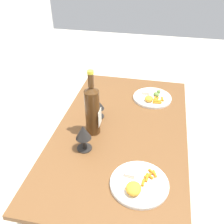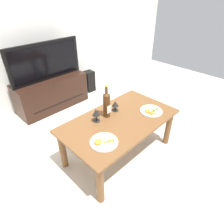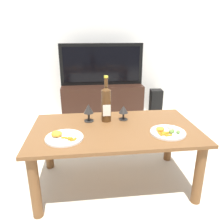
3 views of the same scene
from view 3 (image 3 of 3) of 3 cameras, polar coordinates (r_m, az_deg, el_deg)
ground_plane at (r=1.96m, az=0.63°, el=-17.33°), size 6.40×6.40×0.00m
back_wall at (r=3.39m, az=-3.60°, el=21.64°), size 6.40×0.10×2.60m
dining_table at (r=1.75m, az=0.68°, el=-6.54°), size 1.25×0.72×0.49m
tv_stand at (r=3.21m, az=-2.48°, el=2.71°), size 1.10×0.44×0.49m
tv_screen at (r=3.10m, az=-2.63°, el=11.94°), size 1.11×0.05×0.55m
floor_speaker at (r=3.40m, az=10.99°, el=2.40°), size 0.17×0.17×0.38m
wine_bottle at (r=1.79m, az=-1.47°, el=2.30°), size 0.08×0.08×0.37m
goblet_left at (r=1.81m, az=-5.95°, el=0.56°), size 0.08×0.08×0.15m
goblet_right at (r=1.84m, az=2.92°, el=0.42°), size 0.08×0.08×0.12m
dinner_plate_left at (r=1.57m, az=-12.12°, el=-6.21°), size 0.26×0.26×0.05m
dinner_plate_right at (r=1.66m, az=13.87°, el=-4.90°), size 0.25×0.25×0.05m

